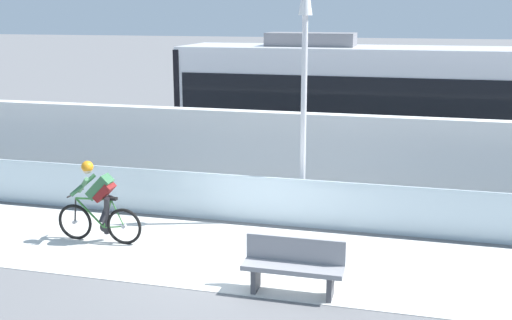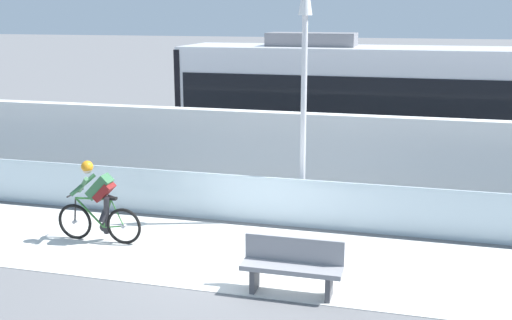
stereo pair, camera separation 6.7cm
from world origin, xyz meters
TOP-DOWN VIEW (x-y plane):
  - ground_plane at (0.00, 0.00)m, footprint 200.00×200.00m
  - bike_path_deck at (0.00, 0.00)m, footprint 32.00×3.20m
  - glass_parapet at (0.00, 1.85)m, footprint 32.00×0.05m
  - concrete_barrier_wall at (0.00, 3.65)m, footprint 32.00×0.36m
  - tram_rail_near at (0.00, 6.13)m, footprint 32.00×0.08m
  - tram_rail_far at (0.00, 7.57)m, footprint 32.00×0.08m
  - tram at (2.15, 6.85)m, footprint 11.06×2.54m
  - cyclist_on_bike at (-2.71, 0.00)m, footprint 1.77×0.58m
  - lamp_post_antenna at (0.87, 2.15)m, footprint 0.28×0.28m
  - bench at (1.37, -1.29)m, footprint 1.60×0.45m

SIDE VIEW (x-z plane):
  - ground_plane at x=0.00m, z-range 0.00..0.00m
  - tram_rail_near at x=0.00m, z-range 0.00..0.01m
  - tram_rail_far at x=0.00m, z-range 0.00..0.01m
  - bike_path_deck at x=0.00m, z-range 0.00..0.01m
  - bench at x=1.37m, z-range 0.03..0.92m
  - glass_parapet at x=0.00m, z-range 0.00..1.02m
  - cyclist_on_bike at x=-2.71m, z-range -0.02..1.59m
  - concrete_barrier_wall at x=0.00m, z-range 0.00..2.10m
  - tram at x=2.15m, z-range -0.01..3.80m
  - lamp_post_antenna at x=0.87m, z-range 0.69..5.89m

